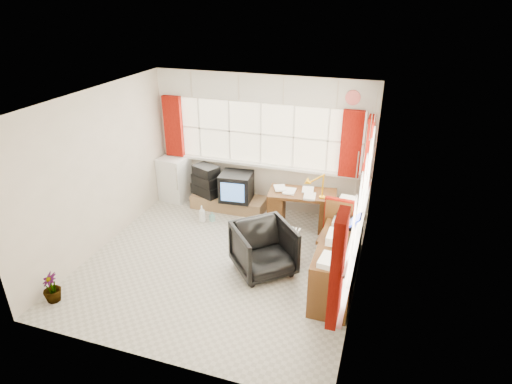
% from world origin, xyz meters
% --- Properties ---
extents(ground, '(4.00, 4.00, 0.00)m').
position_xyz_m(ground, '(0.00, 0.00, 0.00)').
color(ground, beige).
rests_on(ground, ground).
extents(room_walls, '(4.00, 4.00, 4.00)m').
position_xyz_m(room_walls, '(0.00, 0.00, 1.50)').
color(room_walls, beige).
rests_on(room_walls, ground).
extents(window_back, '(3.70, 0.12, 3.60)m').
position_xyz_m(window_back, '(0.00, 1.94, 0.95)').
color(window_back, '#FFF1C9').
rests_on(window_back, room_walls).
extents(window_right, '(0.12, 3.70, 3.60)m').
position_xyz_m(window_right, '(1.94, 0.00, 0.95)').
color(window_right, '#FFF1C9').
rests_on(window_right, room_walls).
extents(curtains, '(3.83, 3.83, 1.15)m').
position_xyz_m(curtains, '(0.92, 0.93, 1.46)').
color(curtains, '#9C1508').
rests_on(curtains, room_walls).
extents(overhead_cabinets, '(3.98, 3.98, 0.48)m').
position_xyz_m(overhead_cabinets, '(0.98, 0.98, 2.25)').
color(overhead_cabinets, silver).
rests_on(overhead_cabinets, room_walls).
extents(desk, '(1.21, 0.70, 0.69)m').
position_xyz_m(desk, '(0.91, 1.47, 0.37)').
color(desk, '#5A3515').
rests_on(desk, ground).
extents(desk_lamp, '(0.16, 0.14, 0.43)m').
position_xyz_m(desk_lamp, '(1.26, 1.38, 0.96)').
color(desk_lamp, '#FFB70A').
rests_on(desk_lamp, desk).
extents(task_chair, '(0.48, 0.50, 1.06)m').
position_xyz_m(task_chair, '(1.63, 0.49, 0.56)').
color(task_chair, black).
rests_on(task_chair, ground).
extents(office_chair, '(1.14, 1.14, 0.75)m').
position_xyz_m(office_chair, '(0.67, 0.01, 0.37)').
color(office_chair, black).
rests_on(office_chair, ground).
extents(radiator, '(0.36, 0.15, 0.53)m').
position_xyz_m(radiator, '(0.93, 0.46, 0.22)').
color(radiator, white).
rests_on(radiator, ground).
extents(credenza, '(0.50, 2.00, 0.85)m').
position_xyz_m(credenza, '(1.73, 0.20, 0.39)').
color(credenza, '#5A3515').
rests_on(credenza, ground).
extents(file_tray, '(0.30, 0.36, 0.11)m').
position_xyz_m(file_tray, '(1.75, 0.41, 0.80)').
color(file_tray, black).
rests_on(file_tray, credenza).
extents(tv_bench, '(1.40, 0.50, 0.25)m').
position_xyz_m(tv_bench, '(-0.55, 1.72, 0.12)').
color(tv_bench, '#94754A').
rests_on(tv_bench, ground).
extents(crt_tv, '(0.61, 0.57, 0.51)m').
position_xyz_m(crt_tv, '(-0.37, 1.65, 0.51)').
color(crt_tv, black).
rests_on(crt_tv, tv_bench).
extents(hifi_stack, '(0.64, 0.54, 0.58)m').
position_xyz_m(hifi_stack, '(-0.98, 1.69, 0.52)').
color(hifi_stack, black).
rests_on(hifi_stack, tv_bench).
extents(mini_fridge, '(0.57, 0.58, 0.87)m').
position_xyz_m(mini_fridge, '(-1.70, 1.80, 0.43)').
color(mini_fridge, white).
rests_on(mini_fridge, ground).
extents(spray_bottle_a, '(0.16, 0.16, 0.32)m').
position_xyz_m(spray_bottle_a, '(-0.81, 1.08, 0.16)').
color(spray_bottle_a, white).
rests_on(spray_bottle_a, ground).
extents(spray_bottle_b, '(0.11, 0.11, 0.18)m').
position_xyz_m(spray_bottle_b, '(-0.66, 1.16, 0.09)').
color(spray_bottle_b, '#89CCC2').
rests_on(spray_bottle_b, ground).
extents(flower_vase, '(0.31, 0.31, 0.42)m').
position_xyz_m(flower_vase, '(-1.80, -1.51, 0.21)').
color(flower_vase, black).
rests_on(flower_vase, ground).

